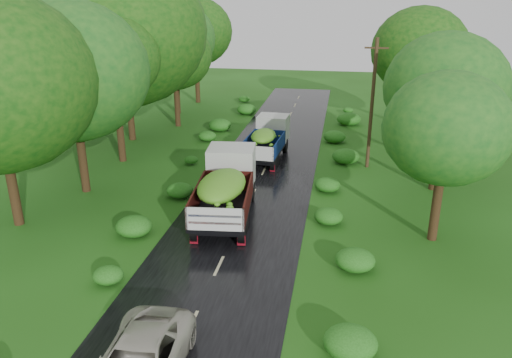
# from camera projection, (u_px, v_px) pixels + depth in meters

# --- Properties ---
(ground) EXTENTS (120.00, 120.00, 0.00)m
(ground) POSITION_uv_depth(u_px,v_px,m) (191.00, 325.00, 17.21)
(ground) COLOR #1A450E
(ground) RESTS_ON ground
(road) EXTENTS (6.50, 80.00, 0.02)m
(road) POSITION_uv_depth(u_px,v_px,m) (224.00, 254.00, 21.81)
(road) COLOR black
(road) RESTS_ON ground
(road_lines) EXTENTS (0.12, 69.60, 0.00)m
(road_lines) POSITION_uv_depth(u_px,v_px,m) (229.00, 243.00, 22.73)
(road_lines) COLOR #BFB78C
(road_lines) RESTS_ON road
(truck_near) EXTENTS (3.19, 7.34, 3.00)m
(truck_near) POSITION_uv_depth(u_px,v_px,m) (226.00, 185.00, 25.06)
(truck_near) COLOR black
(truck_near) RESTS_ON ground
(truck_far) EXTENTS (2.53, 6.24, 2.57)m
(truck_far) POSITION_uv_depth(u_px,v_px,m) (268.00, 138.00, 33.98)
(truck_far) COLOR black
(truck_far) RESTS_ON ground
(utility_pole) EXTENTS (1.44, 0.24, 8.22)m
(utility_pole) POSITION_uv_depth(u_px,v_px,m) (372.00, 103.00, 31.22)
(utility_pole) COLOR #382616
(utility_pole) RESTS_ON ground
(trees_left) EXTENTS (6.40, 33.56, 10.36)m
(trees_left) POSITION_uv_depth(u_px,v_px,m) (129.00, 48.00, 35.02)
(trees_left) COLOR black
(trees_left) RESTS_ON ground
(trees_right) EXTENTS (5.00, 24.32, 8.13)m
(trees_right) POSITION_uv_depth(u_px,v_px,m) (429.00, 77.00, 31.24)
(trees_right) COLOR black
(trees_right) RESTS_ON ground
(shrubs) EXTENTS (11.90, 44.00, 0.70)m
(shrubs) POSITION_uv_depth(u_px,v_px,m) (259.00, 177.00, 29.99)
(shrubs) COLOR #1D5B15
(shrubs) RESTS_ON ground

